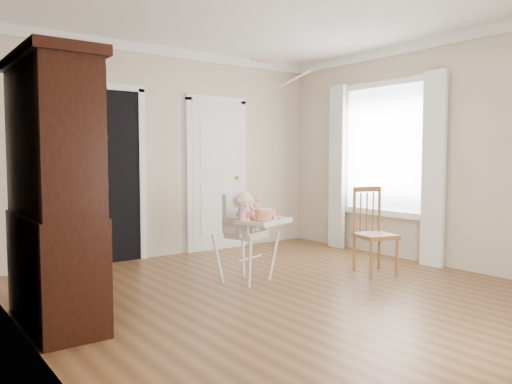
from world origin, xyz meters
TOP-DOWN VIEW (x-y plane):
  - floor at (0.00, 0.00)m, footprint 5.00×5.00m
  - wall_back at (0.00, 2.50)m, footprint 4.50×0.00m
  - wall_left at (-2.25, 0.00)m, footprint 0.00×5.00m
  - wall_right at (2.25, 0.00)m, footprint 0.00×5.00m
  - crown_molding at (0.00, 0.00)m, footprint 4.50×5.00m
  - doorway at (-0.90, 2.48)m, footprint 1.06×0.05m
  - closet_door at (0.70, 2.48)m, footprint 0.96×0.09m
  - window_right at (2.18, 0.80)m, footprint 0.13×1.84m
  - high_chair at (-0.05, 0.72)m, footprint 0.71×0.79m
  - baby at (-0.06, 0.74)m, footprint 0.31×0.23m
  - cake at (0.02, 0.51)m, footprint 0.26×0.26m
  - sippy_cup at (-0.22, 0.56)m, footprint 0.08×0.08m
  - china_cabinet at (-1.99, 0.54)m, footprint 0.54×1.22m
  - dining_chair at (1.34, 0.22)m, footprint 0.48×0.48m
  - streamer at (0.70, 1.34)m, footprint 0.21×0.46m

SIDE VIEW (x-z plane):
  - floor at x=0.00m, z-range 0.00..0.00m
  - dining_chair at x=1.34m, z-range -0.03..0.92m
  - high_chair at x=-0.05m, z-range 0.11..1.05m
  - cake at x=0.02m, z-range 0.65..0.77m
  - baby at x=-0.06m, z-range 0.50..0.94m
  - sippy_cup at x=-0.22m, z-range 0.63..0.82m
  - closet_door at x=0.70m, z-range -0.04..2.09m
  - china_cabinet at x=-1.99m, z-range 0.00..2.06m
  - doorway at x=-0.90m, z-range 0.00..2.22m
  - window_right at x=2.18m, z-range 0.14..2.44m
  - wall_back at x=0.00m, z-range -0.90..3.60m
  - wall_left at x=-2.25m, z-range -1.15..3.85m
  - wall_right at x=2.25m, z-range -1.15..3.85m
  - streamer at x=0.70m, z-range 2.35..2.50m
  - crown_molding at x=0.00m, z-range 2.58..2.70m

